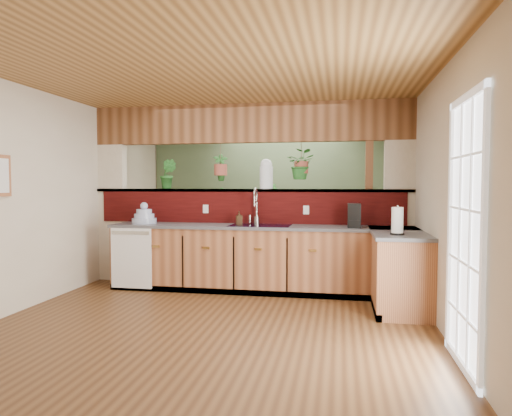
% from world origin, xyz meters
% --- Properties ---
extents(ground, '(4.60, 7.00, 0.01)m').
position_xyz_m(ground, '(0.00, 0.00, 0.00)').
color(ground, '#4F3018').
rests_on(ground, ground).
extents(ceiling, '(4.60, 7.00, 0.01)m').
position_xyz_m(ceiling, '(0.00, 0.00, 2.60)').
color(ceiling, brown).
rests_on(ceiling, ground).
extents(wall_back, '(4.60, 0.02, 2.60)m').
position_xyz_m(wall_back, '(0.00, 3.50, 1.30)').
color(wall_back, beige).
rests_on(wall_back, ground).
extents(wall_front, '(4.60, 0.02, 2.60)m').
position_xyz_m(wall_front, '(0.00, -3.50, 1.30)').
color(wall_front, beige).
rests_on(wall_front, ground).
extents(wall_left, '(0.02, 7.00, 2.60)m').
position_xyz_m(wall_left, '(-2.30, 0.00, 1.30)').
color(wall_left, beige).
rests_on(wall_left, ground).
extents(wall_right, '(0.02, 7.00, 2.60)m').
position_xyz_m(wall_right, '(2.30, 0.00, 1.30)').
color(wall_right, beige).
rests_on(wall_right, ground).
extents(pass_through_partition, '(4.60, 0.21, 2.60)m').
position_xyz_m(pass_through_partition, '(0.03, 1.35, 1.19)').
color(pass_through_partition, beige).
rests_on(pass_through_partition, ground).
extents(pass_through_ledge, '(4.60, 0.21, 0.04)m').
position_xyz_m(pass_through_ledge, '(0.00, 1.35, 1.37)').
color(pass_through_ledge, brown).
rests_on(pass_through_ledge, ground).
extents(header_beam, '(4.60, 0.15, 0.55)m').
position_xyz_m(header_beam, '(0.00, 1.35, 2.33)').
color(header_beam, brown).
rests_on(header_beam, ground).
extents(sage_backwall, '(4.55, 0.02, 2.55)m').
position_xyz_m(sage_backwall, '(0.00, 3.48, 1.30)').
color(sage_backwall, '#4F6545').
rests_on(sage_backwall, ground).
extents(countertop, '(4.14, 1.52, 0.90)m').
position_xyz_m(countertop, '(0.84, 0.87, 0.45)').
color(countertop, brown).
rests_on(countertop, ground).
extents(dishwasher, '(0.58, 0.03, 0.82)m').
position_xyz_m(dishwasher, '(-1.48, 0.66, 0.46)').
color(dishwasher, white).
rests_on(dishwasher, ground).
extents(navy_sink, '(0.82, 0.50, 0.18)m').
position_xyz_m(navy_sink, '(0.25, 0.98, 0.82)').
color(navy_sink, black).
rests_on(navy_sink, countertop).
extents(french_door, '(0.06, 1.02, 2.16)m').
position_xyz_m(french_door, '(2.27, -1.30, 1.05)').
color(french_door, white).
rests_on(french_door, ground).
extents(faucet, '(0.22, 0.23, 0.51)m').
position_xyz_m(faucet, '(0.16, 1.13, 1.18)').
color(faucet, '#B7B7B2').
rests_on(faucet, countertop).
extents(dish_stack, '(0.34, 0.34, 0.30)m').
position_xyz_m(dish_stack, '(-1.42, 0.97, 0.99)').
color(dish_stack, '#9DA9CB').
rests_on(dish_stack, countertop).
extents(soap_dispenser, '(0.11, 0.11, 0.19)m').
position_xyz_m(soap_dispenser, '(-0.06, 1.06, 0.99)').
color(soap_dispenser, '#332112').
rests_on(soap_dispenser, countertop).
extents(coffee_maker, '(0.16, 0.28, 0.31)m').
position_xyz_m(coffee_maker, '(1.49, 0.91, 1.04)').
color(coffee_maker, black).
rests_on(coffee_maker, countertop).
extents(paper_towel, '(0.15, 0.15, 0.33)m').
position_xyz_m(paper_towel, '(1.93, 0.12, 1.05)').
color(paper_towel, black).
rests_on(paper_towel, countertop).
extents(glass_jar, '(0.19, 0.19, 0.43)m').
position_xyz_m(glass_jar, '(0.27, 1.35, 1.60)').
color(glass_jar, silver).
rests_on(glass_jar, pass_through_ledge).
extents(ledge_plant_left, '(0.24, 0.20, 0.43)m').
position_xyz_m(ledge_plant_left, '(-1.21, 1.35, 1.61)').
color(ledge_plant_left, '#215A20').
rests_on(ledge_plant_left, pass_through_ledge).
extents(hanging_plant_a, '(0.24, 0.19, 0.52)m').
position_xyz_m(hanging_plant_a, '(-0.40, 1.35, 1.83)').
color(hanging_plant_a, brown).
rests_on(hanging_plant_a, header_beam).
extents(hanging_plant_b, '(0.42, 0.38, 0.55)m').
position_xyz_m(hanging_plant_b, '(0.77, 1.35, 1.92)').
color(hanging_plant_b, brown).
rests_on(hanging_plant_b, header_beam).
extents(shelving_console, '(1.45, 0.88, 0.94)m').
position_xyz_m(shelving_console, '(-0.27, 3.25, 0.50)').
color(shelving_console, black).
rests_on(shelving_console, ground).
extents(shelf_plant_a, '(0.25, 0.19, 0.42)m').
position_xyz_m(shelf_plant_a, '(-0.91, 3.25, 1.18)').
color(shelf_plant_a, '#215A20').
rests_on(shelf_plant_a, shelving_console).
extents(shelf_plant_b, '(0.39, 0.39, 0.52)m').
position_xyz_m(shelf_plant_b, '(0.03, 3.25, 1.23)').
color(shelf_plant_b, '#215A20').
rests_on(shelf_plant_b, shelving_console).
extents(floor_plant, '(0.82, 0.75, 0.77)m').
position_xyz_m(floor_plant, '(0.51, 2.05, 0.39)').
color(floor_plant, '#215A20').
rests_on(floor_plant, ground).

